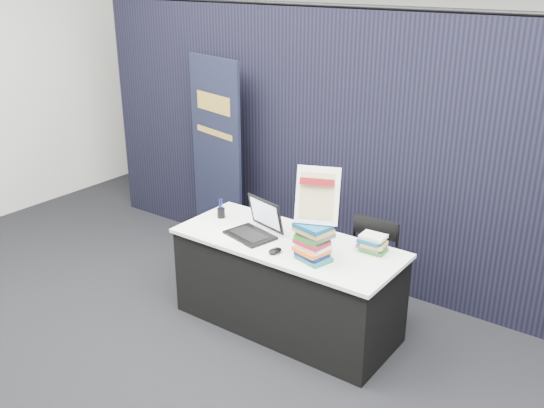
{
  "coord_description": "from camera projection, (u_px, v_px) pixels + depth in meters",
  "views": [
    {
      "loc": [
        2.4,
        -2.94,
        2.73
      ],
      "look_at": [
        -0.15,
        0.55,
        1.02
      ],
      "focal_mm": 40.0,
      "sensor_mm": 36.0,
      "label": 1
    }
  ],
  "objects": [
    {
      "name": "pen_cup",
      "position": [
        221.0,
        213.0,
        5.09
      ],
      "size": [
        0.08,
        0.08,
        0.08
      ],
      "primitive_type": "cylinder",
      "rotation": [
        0.0,
        0.0,
        -0.19
      ],
      "color": "black",
      "rests_on": "display_table"
    },
    {
      "name": "laptop",
      "position": [
        254.0,
        227.0,
        4.76
      ],
      "size": [
        0.43,
        0.38,
        0.28
      ],
      "rotation": [
        0.0,
        0.0,
        -0.24
      ],
      "color": "black",
      "rests_on": "display_table"
    },
    {
      "name": "display_table",
      "position": [
        287.0,
        284.0,
        4.8
      ],
      "size": [
        1.8,
        0.75,
        0.75
      ],
      "color": "black",
      "rests_on": "floor"
    },
    {
      "name": "drape_partition",
      "position": [
        356.0,
        153.0,
        5.29
      ],
      "size": [
        6.0,
        0.08,
        2.4
      ],
      "primitive_type": "cube",
      "color": "black",
      "rests_on": "floor"
    },
    {
      "name": "pullup_banner",
      "position": [
        216.0,
        167.0,
        6.03
      ],
      "size": [
        0.82,
        0.29,
        1.94
      ],
      "rotation": [
        0.0,
        0.0,
        -0.24
      ],
      "color": "black",
      "rests_on": "floor"
    },
    {
      "name": "brochure_mid",
      "position": [
        222.0,
        235.0,
        4.77
      ],
      "size": [
        0.37,
        0.35,
        0.0
      ],
      "primitive_type": "cube",
      "rotation": [
        0.0,
        0.0,
        -0.62
      ],
      "color": "white",
      "rests_on": "display_table"
    },
    {
      "name": "brochure_right",
      "position": [
        235.0,
        237.0,
        4.73
      ],
      "size": [
        0.29,
        0.21,
        0.0
      ],
      "primitive_type": "cube",
      "rotation": [
        0.0,
        0.0,
        0.0
      ],
      "color": "silver",
      "rests_on": "display_table"
    },
    {
      "name": "info_sign",
      "position": [
        317.0,
        196.0,
        4.22
      ],
      "size": [
        0.33,
        0.23,
        0.42
      ],
      "rotation": [
        0.0,
        0.0,
        0.39
      ],
      "color": "black",
      "rests_on": "book_stack_tall"
    },
    {
      "name": "stacking_chair",
      "position": [
        365.0,
        270.0,
        4.79
      ],
      "size": [
        0.41,
        0.42,
        0.87
      ],
      "rotation": [
        0.0,
        0.0,
        0.04
      ],
      "color": "black",
      "rests_on": "floor"
    },
    {
      "name": "wall_back",
      "position": [
        461.0,
        58.0,
        6.89
      ],
      "size": [
        8.0,
        0.02,
        3.5
      ],
      "primitive_type": "cube",
      "color": "beige",
      "rests_on": "floor"
    },
    {
      "name": "floor",
      "position": [
        244.0,
        357.0,
        4.53
      ],
      "size": [
        8.0,
        8.0,
        0.0
      ],
      "primitive_type": "plane",
      "color": "black",
      "rests_on": "ground"
    },
    {
      "name": "book_stack_tall",
      "position": [
        314.0,
        242.0,
        4.32
      ],
      "size": [
        0.26,
        0.22,
        0.28
      ],
      "rotation": [
        0.0,
        0.0,
        -0.24
      ],
      "color": "#1A645C",
      "rests_on": "display_table"
    },
    {
      "name": "mouse",
      "position": [
        275.0,
        251.0,
        4.46
      ],
      "size": [
        0.09,
        0.13,
        0.04
      ],
      "primitive_type": "ellipsoid",
      "rotation": [
        0.0,
        0.0,
        -0.13
      ],
      "color": "black",
      "rests_on": "display_table"
    },
    {
      "name": "book_stack_short",
      "position": [
        373.0,
        244.0,
        4.47
      ],
      "size": [
        0.19,
        0.15,
        0.13
      ],
      "rotation": [
        0.0,
        0.0,
        0.05
      ],
      "color": "#207B24",
      "rests_on": "display_table"
    },
    {
      "name": "brochure_left",
      "position": [
        199.0,
        228.0,
        4.9
      ],
      "size": [
        0.33,
        0.25,
        0.0
      ],
      "primitive_type": "cube",
      "rotation": [
        0.0,
        0.0,
        0.12
      ],
      "color": "white",
      "rests_on": "display_table"
    }
  ]
}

